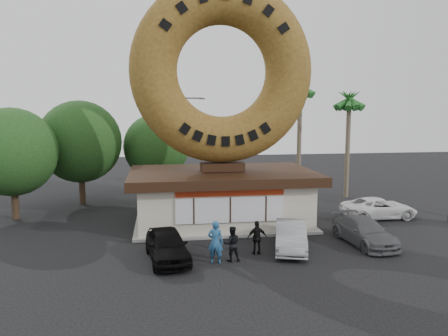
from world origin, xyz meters
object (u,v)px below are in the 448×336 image
giant_donut (222,71)px  street_lamp (183,140)px  person_left (216,242)px  car_grey (364,232)px  person_center (232,244)px  person_right (257,238)px  car_silver (291,236)px  donut_shop (222,195)px  car_black (167,245)px  car_white (379,208)px

giant_donut → street_lamp: giant_donut is taller
person_left → car_grey: (8.08, 1.68, -0.33)m
person_center → person_right: size_ratio=0.99×
person_right → car_silver: 1.90m
car_silver → street_lamp: bearing=122.0°
giant_donut → car_grey: (6.76, -5.27, -8.57)m
donut_shop → giant_donut: giant_donut is taller
giant_donut → car_black: giant_donut is taller
giant_donut → car_white: (10.23, -0.29, -8.57)m
car_black → car_silver: size_ratio=1.01×
person_right → car_black: size_ratio=0.39×
person_right → car_silver: bearing=-166.9°
giant_donut → car_silver: (2.68, -5.60, -8.53)m
person_left → car_black: (-2.19, 0.71, -0.26)m
car_black → donut_shop: bearing=52.8°
street_lamp → car_grey: street_lamp is taller
person_center → donut_shop: bearing=-95.0°
street_lamp → car_white: (12.09, -10.29, -3.81)m
car_white → car_grey: bearing=144.3°
street_lamp → car_black: size_ratio=1.85×
donut_shop → car_silver: size_ratio=2.61×
person_center → car_silver: person_center is taller
person_center → car_white: person_center is taller
giant_donut → car_black: bearing=-119.3°
car_white → donut_shop: bearing=87.6°
car_silver → car_grey: 4.10m
person_left → person_right: bearing=-140.0°
car_silver → car_white: size_ratio=0.89×
donut_shop → car_white: (10.23, -0.27, -1.10)m
donut_shop → person_center: 6.85m
car_silver → donut_shop: bearing=131.4°
donut_shop → car_white: size_ratio=2.33×
person_right → car_black: bearing=1.9°
giant_donut → person_right: (0.83, -6.05, -8.41)m
person_right → car_black: 4.35m
donut_shop → car_black: bearing=-119.4°
car_grey → car_silver: bearing=179.3°
car_silver → person_right: bearing=-150.4°
giant_donut → car_grey: giant_donut is taller
person_left → car_silver: size_ratio=0.47×
giant_donut → car_white: 13.35m
person_center → person_right: person_right is taller
person_center → car_white: size_ratio=0.34×
car_white → car_silver: bearing=124.2°
street_lamp → person_center: 17.23m
car_silver → car_grey: size_ratio=0.93×
person_right → car_white: (9.40, 5.76, -0.16)m
person_center → car_grey: (7.30, 1.51, -0.16)m
person_left → car_black: 2.32m
person_left → person_right: person_left is taller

